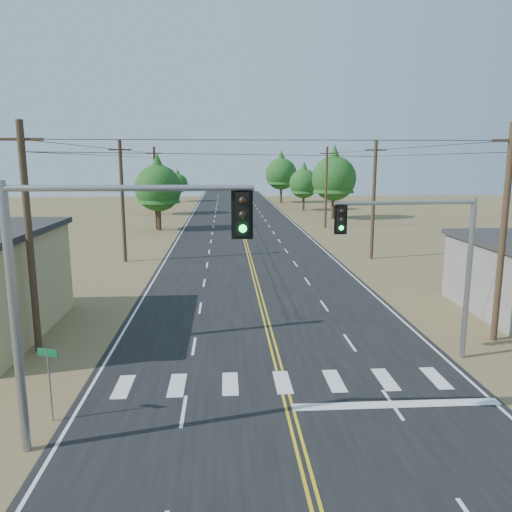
{
  "coord_description": "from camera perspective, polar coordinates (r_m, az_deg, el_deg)",
  "views": [
    {
      "loc": [
        -2.14,
        -9.67,
        8.34
      ],
      "look_at": [
        -0.54,
        15.52,
        3.5
      ],
      "focal_mm": 35.0,
      "sensor_mm": 36.0,
      "label": 1
    }
  ],
  "objects": [
    {
      "name": "street_sign",
      "position": [
        17.64,
        -22.58,
        -12.26
      ],
      "size": [
        0.7,
        0.27,
        2.48
      ],
      "rotation": [
        0.0,
        0.0,
        -0.34
      ],
      "color": "gray",
      "rests_on": "ground"
    },
    {
      "name": "tree_left_mid",
      "position": [
        79.85,
        -11.26,
        8.72
      ],
      "size": [
        5.55,
        5.55,
        9.24
      ],
      "color": "#3F2D1E",
      "rests_on": "ground"
    },
    {
      "name": "utility_pole_right_far",
      "position": [
        63.03,
        8.02,
        7.82
      ],
      "size": [
        1.8,
        0.3,
        10.0
      ],
      "color": "#4C3826",
      "rests_on": "ground"
    },
    {
      "name": "tree_right_far",
      "position": [
        100.89,
        2.9,
        9.71
      ],
      "size": [
        6.23,
        6.23,
        10.39
      ],
      "color": "#3F2D1E",
      "rests_on": "ground"
    },
    {
      "name": "utility_pole_right_near",
      "position": [
        25.29,
        26.42,
        2.4
      ],
      "size": [
        1.8,
        0.3,
        10.0
      ],
      "color": "#4C3826",
      "rests_on": "ground"
    },
    {
      "name": "tree_right_mid",
      "position": [
        85.37,
        5.49,
        8.57
      ],
      "size": [
        4.91,
        4.91,
        8.19
      ],
      "color": "#3F2D1E",
      "rests_on": "ground"
    },
    {
      "name": "signal_mast_left",
      "position": [
        14.46,
        -19.2,
        -1.8
      ],
      "size": [
        6.79,
        0.65,
        7.83
      ],
      "rotation": [
        0.0,
        0.0,
        -0.03
      ],
      "color": "gray",
      "rests_on": "ground"
    },
    {
      "name": "utility_pole_left_far",
      "position": [
        62.31,
        -11.44,
        7.67
      ],
      "size": [
        1.8,
        0.3,
        10.0
      ],
      "color": "#4C3826",
      "rests_on": "ground"
    },
    {
      "name": "tree_left_far",
      "position": [
        104.9,
        -8.93,
        8.4
      ],
      "size": [
        4.01,
        4.01,
        6.69
      ],
      "color": "#3F2D1E",
      "rests_on": "ground"
    },
    {
      "name": "road",
      "position": [
        40.59,
        -0.53,
        -0.99
      ],
      "size": [
        15.0,
        200.0,
        0.02
      ],
      "primitive_type": "cube",
      "color": "black",
      "rests_on": "ground"
    },
    {
      "name": "tree_right_near",
      "position": [
        73.15,
        8.9,
        9.26
      ],
      "size": [
        6.34,
        6.34,
        10.57
      ],
      "color": "#3F2D1E",
      "rests_on": "ground"
    },
    {
      "name": "utility_pole_left_near",
      "position": [
        23.45,
        -24.49,
        1.98
      ],
      "size": [
        1.8,
        0.3,
        10.0
      ],
      "color": "#4C3826",
      "rests_on": "ground"
    },
    {
      "name": "signal_mast_right",
      "position": [
        21.6,
        19.38,
        0.45
      ],
      "size": [
        5.96,
        0.73,
        6.87
      ],
      "rotation": [
        0.0,
        0.0,
        0.06
      ],
      "color": "gray",
      "rests_on": "ground"
    },
    {
      "name": "utility_pole_right_mid",
      "position": [
        43.66,
        13.29,
        6.33
      ],
      "size": [
        1.8,
        0.3,
        10.0
      ],
      "color": "#4C3826",
      "rests_on": "ground"
    },
    {
      "name": "utility_pole_left_mid",
      "position": [
        42.62,
        -15.02,
        6.15
      ],
      "size": [
        1.8,
        0.3,
        10.0
      ],
      "color": "#4C3826",
      "rests_on": "ground"
    },
    {
      "name": "tree_left_near",
      "position": [
        61.35,
        -11.14,
        8.15
      ],
      "size": [
        5.56,
        5.56,
        9.26
      ],
      "color": "#3F2D1E",
      "rests_on": "ground"
    }
  ]
}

